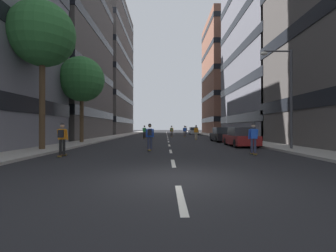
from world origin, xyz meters
TOP-DOWN VIEW (x-y plane):
  - ground_plane at (0.00, 30.46)m, footprint 182.77×182.77m
  - sidewalk_left at (-8.23, 34.27)m, footprint 2.67×83.77m
  - sidewalk_right at (8.23, 34.27)m, footprint 2.67×83.77m
  - lane_markings at (0.00, 33.00)m, footprint 0.16×72.20m
  - building_left_mid at (-17.63, 26.00)m, footprint 16.26×17.76m
  - building_left_far at (-17.63, 49.49)m, footprint 16.26×23.88m
  - building_right_mid at (17.63, 26.00)m, footprint 16.26×18.34m
  - building_right_far at (17.63, 49.49)m, footprint 16.26×16.21m
  - parked_car_near at (5.69, 44.13)m, footprint 1.82×4.40m
  - parked_car_mid at (5.69, 11.95)m, footprint 1.82×4.40m
  - parked_car_far at (5.69, 18.31)m, footprint 1.82×4.40m
  - street_tree_near at (-8.23, 15.43)m, footprint 4.21×4.21m
  - street_tree_mid at (-8.23, 8.21)m, footprint 4.11×4.11m
  - streetlamp_right at (7.59, 8.47)m, footprint 2.13×0.30m
  - skater_0 at (2.68, 30.16)m, footprint 0.56×0.92m
  - skater_1 at (0.63, 29.66)m, footprint 0.55×0.91m
  - skater_2 at (4.63, 6.24)m, footprint 0.55×0.91m
  - skater_3 at (-3.20, 25.53)m, footprint 0.57×0.92m
  - skater_4 at (-5.75, 5.42)m, footprint 0.54×0.90m
  - skater_5 at (-1.36, 8.57)m, footprint 0.54×0.91m
  - skater_6 at (3.70, 39.99)m, footprint 0.55×0.92m
  - skater_7 at (3.42, 21.97)m, footprint 0.57×0.92m

SIDE VIEW (x-z plane):
  - ground_plane at x=0.00m, z-range 0.00..0.00m
  - lane_markings at x=0.00m, z-range 0.00..0.01m
  - sidewalk_left at x=-8.23m, z-range 0.00..0.14m
  - sidewalk_right at x=8.23m, z-range 0.00..0.14m
  - parked_car_near at x=5.69m, z-range -0.06..1.46m
  - parked_car_mid at x=5.69m, z-range -0.06..1.46m
  - parked_car_far at x=5.69m, z-range -0.06..1.46m
  - skater_0 at x=2.68m, z-range 0.10..1.87m
  - skater_2 at x=4.63m, z-range 0.10..1.87m
  - skater_3 at x=-3.20m, z-range 0.10..1.87m
  - skater_7 at x=3.42m, z-range 0.10..1.87m
  - skater_1 at x=0.63m, z-range 0.13..1.90m
  - skater_4 at x=-5.75m, z-range 0.13..1.90m
  - skater_5 at x=-1.36m, z-range 0.13..1.90m
  - skater_6 at x=3.70m, z-range 0.13..1.90m
  - streetlamp_right at x=7.59m, z-range 0.89..7.39m
  - street_tree_near at x=-8.23m, z-range 2.01..10.04m
  - street_tree_mid at x=-8.23m, z-range 2.75..12.17m
  - building_left_mid at x=-17.63m, z-range 0.09..22.46m
  - building_right_far at x=17.63m, z-range 0.09..26.99m
  - building_right_mid at x=17.63m, z-range 0.09..27.37m
  - building_left_far at x=-17.63m, z-range 0.09..30.77m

